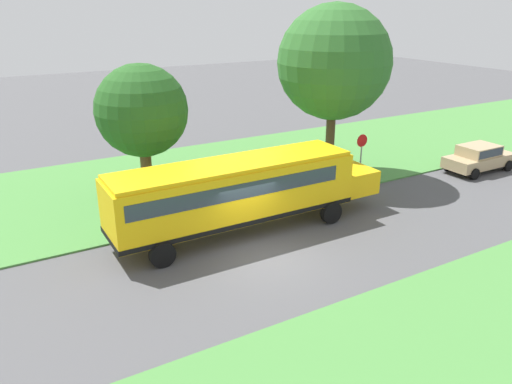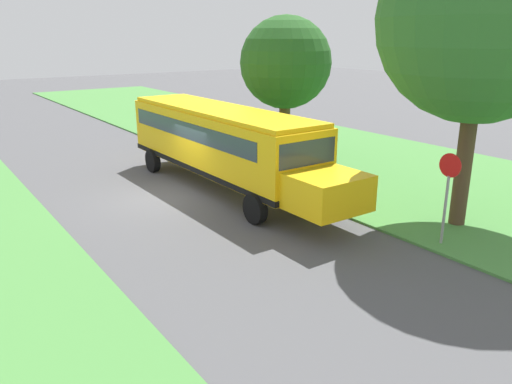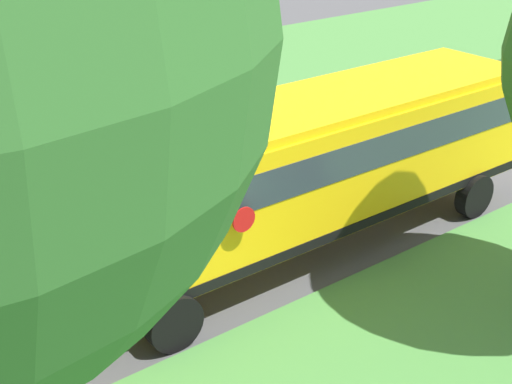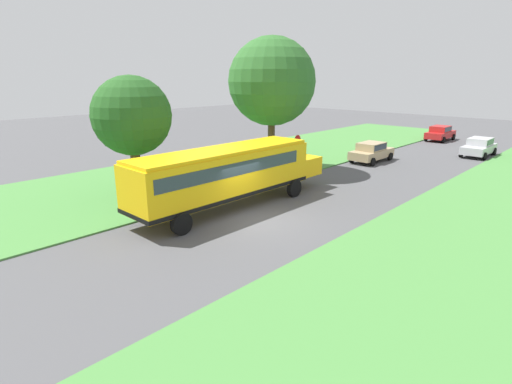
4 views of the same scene
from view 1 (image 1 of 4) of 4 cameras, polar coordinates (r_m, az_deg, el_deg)
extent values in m
plane|color=#4C4C4F|center=(19.51, 0.90, -7.40)|extent=(120.00, 120.00, 0.00)
cube|color=#47843D|center=(27.82, -9.75, 1.24)|extent=(12.00, 80.00, 0.08)
cube|color=yellow|center=(20.70, -2.54, 0.08)|extent=(2.50, 10.50, 2.20)
cube|color=yellow|center=(24.20, 10.59, 1.47)|extent=(2.20, 1.90, 1.10)
cube|color=yellow|center=(20.31, -2.60, 3.20)|extent=(2.35, 10.29, 0.16)
cube|color=black|center=(21.07, -2.50, -2.41)|extent=(2.54, 10.54, 0.20)
cube|color=#2D3842|center=(20.41, -3.31, 1.15)|extent=(2.53, 9.24, 0.64)
cube|color=#2D3842|center=(23.27, 8.87, 3.42)|extent=(2.25, 0.12, 0.80)
cylinder|color=red|center=(23.18, 2.14, 2.78)|extent=(0.03, 0.44, 0.44)
cylinder|color=black|center=(24.25, 4.94, -0.34)|extent=(0.30, 1.00, 1.00)
cylinder|color=black|center=(22.41, 8.58, -2.34)|extent=(0.30, 1.00, 1.00)
cylinder|color=black|center=(21.06, -13.00, -4.22)|extent=(0.30, 1.00, 1.00)
cylinder|color=black|center=(18.91, -10.66, -7.04)|extent=(0.30, 1.00, 1.00)
cube|color=tan|center=(31.84, 24.13, 3.33)|extent=(1.80, 4.40, 0.64)
cube|color=tan|center=(31.55, 24.13, 4.37)|extent=(1.60, 2.20, 0.60)
cube|color=#2D3842|center=(31.55, 24.13, 4.40)|extent=(1.62, 2.02, 0.45)
cylinder|color=black|center=(33.60, 24.36, 3.57)|extent=(0.22, 0.64, 0.64)
cylinder|color=black|center=(32.65, 26.86, 2.70)|extent=(0.22, 0.64, 0.64)
cylinder|color=black|center=(31.28, 21.10, 2.86)|extent=(0.22, 0.64, 0.64)
cylinder|color=black|center=(30.25, 23.69, 1.91)|extent=(0.22, 0.64, 0.64)
cylinder|color=brown|center=(24.42, -12.35, 1.92)|extent=(0.53, 0.53, 3.02)
sphere|color=#23561E|center=(23.62, -12.94, 9.06)|extent=(4.25, 4.25, 4.25)
sphere|color=#23561E|center=(23.33, -11.37, 8.87)|extent=(2.81, 2.81, 2.81)
cylinder|color=#4C3826|center=(28.04, 8.44, 5.73)|extent=(0.50, 0.50, 4.05)
sphere|color=#2D6628|center=(27.26, 8.93, 14.44)|extent=(6.00, 6.00, 6.00)
sphere|color=#2D6628|center=(26.87, 8.51, 14.05)|extent=(4.01, 4.01, 4.01)
cylinder|color=gray|center=(27.43, 11.82, 3.04)|extent=(0.08, 0.08, 2.10)
cylinder|color=red|center=(27.06, 12.03, 5.76)|extent=(0.03, 0.68, 0.68)
cube|color=brown|center=(25.42, -11.13, 0.23)|extent=(1.62, 0.57, 0.08)
cube|color=brown|center=(25.26, -11.63, 0.66)|extent=(1.60, 0.13, 0.44)
cube|color=#333333|center=(24.85, -10.45, -0.76)|extent=(0.10, 0.45, 0.45)
cube|color=#333333|center=(26.15, -11.70, 0.25)|extent=(0.10, 0.45, 0.45)
camera|label=2|loc=(26.66, 44.15, 7.74)|focal=35.00mm
camera|label=3|loc=(32.34, 3.70, 17.57)|focal=50.00mm
camera|label=4|loc=(5.59, -80.15, -25.72)|focal=28.00mm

